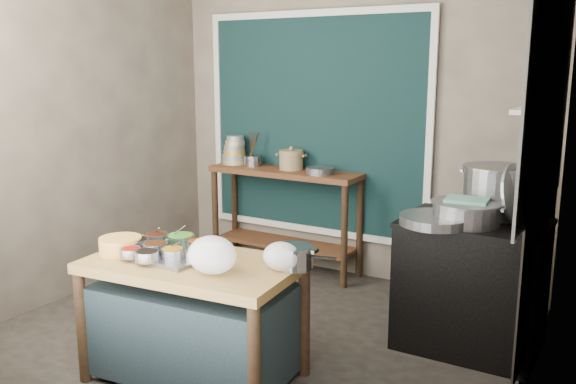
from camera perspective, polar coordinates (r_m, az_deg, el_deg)
The scene contains 30 objects.
floor at distance 4.52m, azimuth -2.70°, elevation -13.01°, with size 3.50×3.00×0.02m, color #2D2922.
back_wall at distance 5.45m, azimuth 5.96°, elevation 6.63°, with size 3.50×0.02×2.80m, color #7B6F5E.
left_wall at distance 5.30m, azimuth -19.06°, elevation 5.92°, with size 0.02×3.00×2.80m, color #7B6F5E.
right_wall at distance 3.49m, azimuth 22.04°, elevation 2.97°, with size 0.02×3.00×2.80m, color #7B6F5E.
curtain_panel at distance 5.57m, azimuth 2.48°, elevation 6.28°, with size 2.10×0.02×1.90m, color black.
curtain_frame at distance 5.56m, azimuth 2.44°, elevation 6.28°, with size 2.22×0.03×2.02m, color beige, non-canonical shape.
tile_panel at distance 4.00m, azimuth 23.43°, elevation 10.36°, with size 0.02×1.70×1.70m, color #B2B2AA.
soot_patch at distance 4.27m, azimuth 22.41°, elevation -5.22°, with size 0.01×1.30×1.30m, color black.
wall_shelf at distance 4.33m, azimuth 22.30°, elevation 7.16°, with size 0.22×0.70×0.03m, color beige.
prep_table at distance 3.80m, azimuth -8.77°, elevation -11.77°, with size 1.25×0.72×0.75m, color olive.
back_counter at distance 5.66m, azimuth -0.29°, elevation -2.63°, with size 1.45×0.40×0.95m, color #4F2A16.
stove_block at distance 4.33m, azimuth 16.77°, elevation -8.43°, with size 0.90×0.68×0.85m, color black.
stove_top at distance 4.20m, azimuth 17.12°, elevation -2.78°, with size 0.92×0.69×0.03m, color black.
condiment_tray at distance 3.76m, azimuth -11.17°, elevation -5.79°, with size 0.52×0.37×0.02m, color gray.
condiment_bowls at distance 3.78m, azimuth -11.25°, elevation -5.04°, with size 0.62×0.49×0.07m.
yellow_basin at distance 3.89m, azimuth -15.40°, elevation -4.82°, with size 0.26×0.26×0.10m, color gold.
saucepan at distance 3.48m, azimuth 0.48°, elevation -6.07°, with size 0.24×0.24×0.13m, color gray, non-canonical shape.
plastic_bag_a at distance 3.40m, azimuth -7.11°, elevation -5.87°, with size 0.28×0.24×0.21m, color white.
plastic_bag_b at distance 3.44m, azimuth -0.62°, elevation -6.04°, with size 0.22×0.18×0.16m, color white.
bowl_stack at distance 5.89m, azimuth -5.01°, elevation 3.79°, with size 0.24×0.24×0.27m.
utensil_cup at distance 5.74m, azimuth -3.29°, elevation 2.92°, with size 0.17×0.17×0.10m, color gray.
ceramic_crock at distance 5.55m, azimuth 0.30°, elevation 2.93°, with size 0.23×0.23×0.16m, color olive, non-canonical shape.
wide_bowl at distance 5.31m, azimuth 2.99°, elevation 1.99°, with size 0.24×0.24×0.06m, color gray.
stock_pot at distance 4.33m, azimuth 18.76°, elevation 0.09°, with size 0.44×0.44×0.35m, color gray, non-canonical shape.
pot_lid at distance 4.18m, azimuth 20.44°, elevation -0.15°, with size 0.39×0.39×0.02m, color gray.
steamer at distance 4.07m, azimuth 16.32°, elevation -1.88°, with size 0.46×0.46×0.15m, color gray, non-canonical shape.
green_cloth at distance 4.06m, azimuth 16.39°, elevation -0.73°, with size 0.26×0.20×0.02m, color #67AF8F.
shallow_pan at distance 4.02m, azimuth 13.59°, elevation -2.57°, with size 0.46×0.46×0.06m, color gray.
shelf_bowl_stack at distance 4.29m, azimuth 22.29°, elevation 8.00°, with size 0.13×0.13×0.11m.
shelf_bowl_green at distance 4.54m, azimuth 22.76°, elevation 7.85°, with size 0.16×0.16×0.06m, color gray.
Camera 1 is at (2.26, -3.42, 1.88)m, focal length 38.00 mm.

